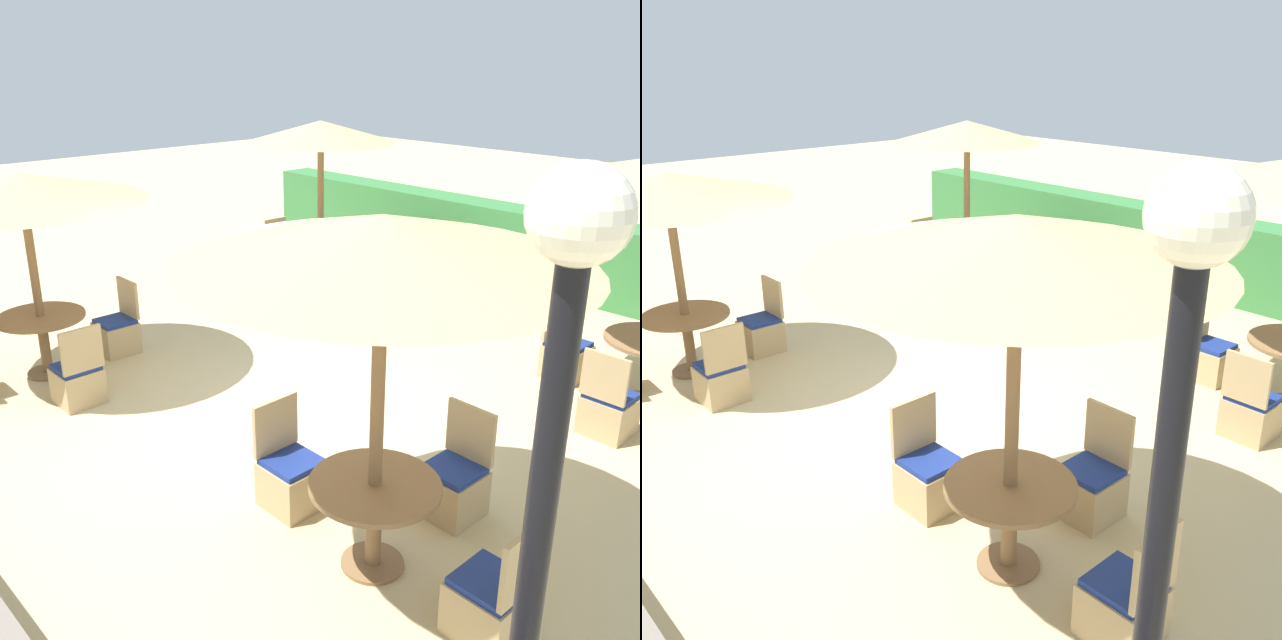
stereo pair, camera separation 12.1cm
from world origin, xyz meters
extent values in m
plane|color=#C6B284|center=(0.00, 0.00, 0.00)|extent=(40.00, 40.00, 0.00)
cube|color=#387A3D|center=(0.00, 5.92, 0.61)|extent=(13.00, 0.70, 1.22)
cylinder|color=black|center=(4.18, -2.12, 1.50)|extent=(0.12, 0.12, 3.00)
sphere|color=silver|center=(4.18, -2.12, 3.14)|extent=(0.36, 0.36, 0.36)
cylinder|color=olive|center=(-2.86, 3.28, 1.28)|extent=(0.10, 0.10, 2.57)
cone|color=tan|center=(-2.86, 3.28, 2.49)|extent=(2.29, 2.29, 0.32)
cylinder|color=olive|center=(-2.86, 3.28, 0.01)|extent=(0.48, 0.48, 0.03)
cylinder|color=olive|center=(-2.86, 3.28, 0.35)|extent=(0.12, 0.12, 0.70)
cylinder|color=olive|center=(-2.86, 3.28, 0.72)|extent=(1.13, 1.13, 0.04)
cube|color=tan|center=(-2.92, 2.22, 0.20)|extent=(0.46, 0.46, 0.40)
cube|color=navy|center=(-2.92, 2.22, 0.43)|extent=(0.42, 0.42, 0.05)
cube|color=tan|center=(-2.92, 2.01, 0.69)|extent=(0.46, 0.04, 0.48)
cube|color=tan|center=(-1.88, 3.28, 0.20)|extent=(0.46, 0.46, 0.40)
cube|color=navy|center=(-1.88, 3.28, 0.43)|extent=(0.42, 0.42, 0.05)
cube|color=tan|center=(-1.67, 3.28, 0.69)|extent=(0.04, 0.46, 0.48)
cube|color=tan|center=(-2.89, 4.29, 0.20)|extent=(0.46, 0.46, 0.40)
cube|color=navy|center=(-2.89, 4.29, 0.43)|extent=(0.42, 0.42, 0.05)
cube|color=tan|center=(-2.89, 4.50, 0.69)|extent=(0.46, 0.04, 0.48)
cube|color=tan|center=(-3.88, 3.34, 0.20)|extent=(0.46, 0.46, 0.40)
cube|color=navy|center=(-3.88, 3.34, 0.43)|extent=(0.42, 0.42, 0.05)
cube|color=tan|center=(-4.09, 3.34, 0.69)|extent=(0.04, 0.46, 0.48)
cylinder|color=olive|center=(-2.64, -1.41, 1.16)|extent=(0.10, 0.10, 2.32)
cone|color=tan|center=(-2.64, -1.41, 2.24)|extent=(2.74, 2.74, 0.32)
cylinder|color=olive|center=(-2.64, -1.41, 0.01)|extent=(0.48, 0.48, 0.03)
cylinder|color=olive|center=(-2.64, -1.41, 0.35)|extent=(0.12, 0.12, 0.70)
cylinder|color=olive|center=(-2.64, -1.41, 0.72)|extent=(1.01, 1.01, 0.04)
cube|color=tan|center=(-1.67, -1.47, 0.20)|extent=(0.46, 0.46, 0.40)
cube|color=navy|center=(-1.67, -1.47, 0.43)|extent=(0.42, 0.42, 0.05)
cube|color=tan|center=(-1.46, -1.47, 0.69)|extent=(0.04, 0.46, 0.48)
cube|color=tan|center=(-2.66, -0.48, 0.20)|extent=(0.46, 0.46, 0.40)
cube|color=navy|center=(-2.66, -0.48, 0.43)|extent=(0.42, 0.42, 0.05)
cube|color=tan|center=(-2.66, -0.27, 0.69)|extent=(0.46, 0.04, 0.48)
cylinder|color=olive|center=(2.36, -1.05, 1.31)|extent=(0.10, 0.10, 2.61)
cone|color=tan|center=(2.36, -1.05, 2.53)|extent=(2.74, 2.74, 0.32)
cylinder|color=olive|center=(2.36, -1.05, 0.01)|extent=(0.48, 0.48, 0.03)
cylinder|color=olive|center=(2.36, -1.05, 0.34)|extent=(0.12, 0.12, 0.68)
cylinder|color=olive|center=(2.36, -1.05, 0.70)|extent=(0.97, 0.97, 0.04)
cube|color=tan|center=(1.37, -1.00, 0.20)|extent=(0.46, 0.46, 0.40)
cube|color=navy|center=(1.37, -1.00, 0.43)|extent=(0.42, 0.42, 0.05)
cube|color=tan|center=(1.16, -1.00, 0.69)|extent=(0.04, 0.46, 0.48)
cube|color=tan|center=(2.36, -0.11, 0.20)|extent=(0.46, 0.46, 0.40)
cube|color=navy|center=(2.36, -0.11, 0.43)|extent=(0.42, 0.42, 0.05)
cube|color=tan|center=(2.36, 0.10, 0.69)|extent=(0.46, 0.04, 0.48)
cube|color=tan|center=(3.34, -0.99, 0.20)|extent=(0.46, 0.46, 0.40)
cube|color=navy|center=(3.34, -0.99, 0.43)|extent=(0.42, 0.42, 0.05)
cube|color=tan|center=(3.55, -0.99, 0.69)|extent=(0.04, 0.46, 0.48)
cube|color=tan|center=(2.61, 2.14, 0.20)|extent=(0.46, 0.46, 0.40)
cube|color=navy|center=(2.61, 2.14, 0.43)|extent=(0.42, 0.42, 0.05)
cube|color=tan|center=(2.61, 1.93, 0.69)|extent=(0.46, 0.04, 0.48)
cube|color=tan|center=(1.65, 3.04, 0.20)|extent=(0.46, 0.46, 0.40)
cube|color=navy|center=(1.65, 3.04, 0.43)|extent=(0.42, 0.42, 0.05)
cube|color=tan|center=(1.44, 3.04, 0.69)|extent=(0.04, 0.46, 0.48)
camera|label=1|loc=(5.29, -4.33, 3.65)|focal=40.00mm
camera|label=2|loc=(5.38, -4.24, 3.65)|focal=40.00mm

